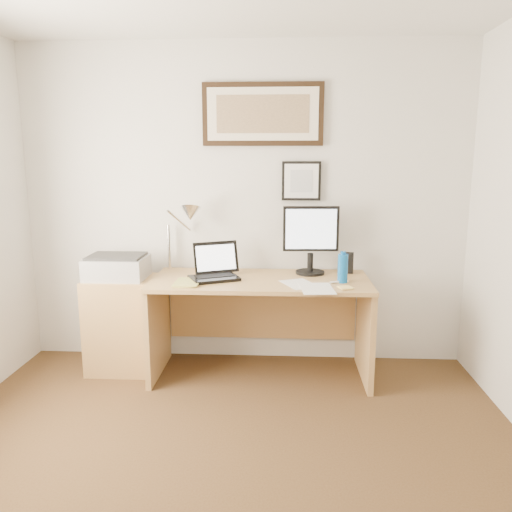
# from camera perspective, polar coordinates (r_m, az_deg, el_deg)

# --- Properties ---
(wall_back) EXTENTS (3.50, 0.02, 2.50)m
(wall_back) POSITION_cam_1_polar(r_m,az_deg,el_deg) (3.96, -1.42, 5.71)
(wall_back) COLOR silver
(wall_back) RESTS_ON ground
(side_cabinet) EXTENTS (0.50, 0.40, 0.73)m
(side_cabinet) POSITION_cam_1_polar(r_m,az_deg,el_deg) (4.02, -15.03, -7.52)
(side_cabinet) COLOR #A87D46
(side_cabinet) RESTS_ON floor
(water_bottle) EXTENTS (0.07, 0.07, 0.21)m
(water_bottle) POSITION_cam_1_polar(r_m,az_deg,el_deg) (3.60, 9.88, -1.40)
(water_bottle) COLOR #0D58AB
(water_bottle) RESTS_ON desk
(bottle_cap) EXTENTS (0.04, 0.04, 0.02)m
(bottle_cap) POSITION_cam_1_polar(r_m,az_deg,el_deg) (3.58, 9.94, 0.36)
(bottle_cap) COLOR #0D58AB
(bottle_cap) RESTS_ON water_bottle
(speaker) EXTENTS (0.08, 0.07, 0.16)m
(speaker) POSITION_cam_1_polar(r_m,az_deg,el_deg) (3.91, 10.55, -0.78)
(speaker) COLOR black
(speaker) RESTS_ON desk
(paper_sheet_a) EXTENTS (0.30, 0.34, 0.00)m
(paper_sheet_a) POSITION_cam_1_polar(r_m,az_deg,el_deg) (3.54, 4.97, -3.20)
(paper_sheet_a) COLOR white
(paper_sheet_a) RESTS_ON desk
(paper_sheet_b) EXTENTS (0.25, 0.33, 0.00)m
(paper_sheet_b) POSITION_cam_1_polar(r_m,az_deg,el_deg) (3.42, 6.97, -3.70)
(paper_sheet_b) COLOR white
(paper_sheet_b) RESTS_ON desk
(sticky_pad) EXTENTS (0.11, 0.11, 0.01)m
(sticky_pad) POSITION_cam_1_polar(r_m,az_deg,el_deg) (3.46, 10.20, -3.57)
(sticky_pad) COLOR #FEDE78
(sticky_pad) RESTS_ON desk
(marker_pen) EXTENTS (0.14, 0.06, 0.02)m
(marker_pen) POSITION_cam_1_polar(r_m,az_deg,el_deg) (3.60, 9.48, -2.93)
(marker_pen) COLOR white
(marker_pen) RESTS_ON desk
(book) EXTENTS (0.18, 0.24, 0.02)m
(book) POSITION_cam_1_polar(r_m,az_deg,el_deg) (3.58, -9.22, -2.99)
(book) COLOR #BFBC5A
(book) RESTS_ON desk
(desk) EXTENTS (1.60, 0.70, 0.75)m
(desk) POSITION_cam_1_polar(r_m,az_deg,el_deg) (3.82, 0.56, -5.77)
(desk) COLOR #A87D46
(desk) RESTS_ON floor
(laptop) EXTENTS (0.41, 0.42, 0.26)m
(laptop) POSITION_cam_1_polar(r_m,az_deg,el_deg) (3.69, -4.74, -1.67)
(laptop) COLOR black
(laptop) RESTS_ON desk
(lcd_monitor) EXTENTS (0.42, 0.22, 0.52)m
(lcd_monitor) POSITION_cam_1_polar(r_m,az_deg,el_deg) (3.80, 6.28, 2.22)
(lcd_monitor) COLOR black
(lcd_monitor) RESTS_ON desk
(printer) EXTENTS (0.44, 0.34, 0.18)m
(printer) POSITION_cam_1_polar(r_m,az_deg,el_deg) (3.91, -15.61, -1.19)
(printer) COLOR #A5A5A7
(printer) RESTS_ON side_cabinet
(desk_lamp) EXTENTS (0.29, 0.27, 0.53)m
(desk_lamp) POSITION_cam_1_polar(r_m,az_deg,el_deg) (3.84, -7.75, 4.50)
(desk_lamp) COLOR silver
(desk_lamp) RESTS_ON desk
(picture_large) EXTENTS (0.92, 0.04, 0.47)m
(picture_large) POSITION_cam_1_polar(r_m,az_deg,el_deg) (3.92, 0.77, 15.90)
(picture_large) COLOR black
(picture_large) RESTS_ON wall_back
(picture_small) EXTENTS (0.30, 0.03, 0.30)m
(picture_small) POSITION_cam_1_polar(r_m,az_deg,el_deg) (3.91, 5.20, 8.54)
(picture_small) COLOR black
(picture_small) RESTS_ON wall_back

